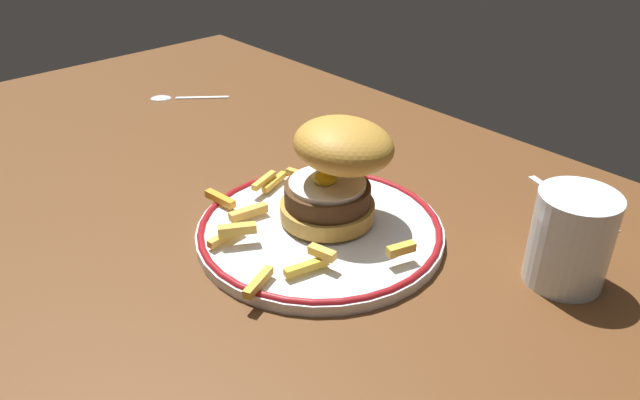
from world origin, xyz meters
The scene contains 7 objects.
ground_plane centered at (0.00, 0.00, -2.00)cm, with size 145.10×87.03×4.00cm, color #553218.
dinner_plate centered at (4.34, 4.86, 0.84)cm, with size 27.24×27.24×1.60cm.
burger centered at (4.31, 7.32, 7.53)cm, with size 15.11×15.24×11.81cm.
fries_pile centered at (1.30, 1.29, 2.32)cm, with size 24.87×25.08×1.99cm.
water_glass centered at (26.34, 17.51, 4.29)cm, with size 7.72×7.72×9.68cm.
fork centered at (19.78, 31.95, 0.18)cm, with size 13.99×6.28×0.36cm.
spoon centered at (-44.34, 14.18, 0.36)cm, with size 9.66×11.43×0.90cm.
Camera 1 is at (46.44, -33.16, 37.70)cm, focal length 34.35 mm.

